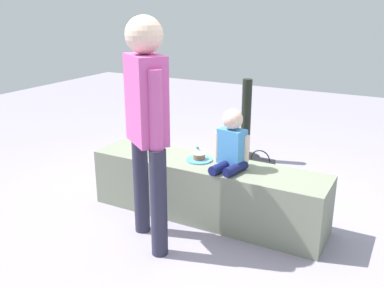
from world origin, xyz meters
TOP-DOWN VIEW (x-y plane):
  - ground_plane at (0.00, 0.00)m, footprint 12.00×12.00m
  - concrete_ledge at (0.00, 0.00)m, footprint 2.03×0.47m
  - child_seated at (0.23, -0.02)m, footprint 0.28×0.34m
  - adult_standing at (-0.19, -0.57)m, footprint 0.43×0.37m
  - cake_plate at (-0.08, 0.02)m, footprint 0.22×0.22m
  - gift_bag at (0.31, 0.67)m, footprint 0.22×0.10m
  - railing_post at (-0.24, 1.47)m, footprint 0.36×0.36m
  - water_bottle_near_gift at (-0.67, 1.11)m, footprint 0.08×0.08m
  - water_bottle_far_side at (0.05, 0.49)m, footprint 0.07×0.07m
  - party_cup_red at (0.65, 0.92)m, footprint 0.07×0.07m
  - cake_box_white at (-0.36, 0.77)m, footprint 0.39×0.38m
  - handbag_black_leather at (0.12, 1.01)m, footprint 0.28×0.15m

SIDE VIEW (x-z plane):
  - ground_plane at x=0.00m, z-range 0.00..0.00m
  - party_cup_red at x=0.65m, z-range 0.00..0.11m
  - cake_box_white at x=-0.36m, z-range 0.00..0.15m
  - water_bottle_near_gift at x=-0.67m, z-range -0.01..0.18m
  - water_bottle_far_side at x=0.05m, z-range -0.01..0.22m
  - handbag_black_leather at x=0.12m, z-range -0.05..0.27m
  - gift_bag at x=0.31m, z-range -0.02..0.27m
  - concrete_ledge at x=0.00m, z-range 0.00..0.49m
  - railing_post at x=-0.24m, z-range -0.13..0.82m
  - cake_plate at x=-0.08m, z-range 0.48..0.55m
  - child_seated at x=0.23m, z-range 0.47..0.95m
  - adult_standing at x=-0.19m, z-range 0.17..1.86m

